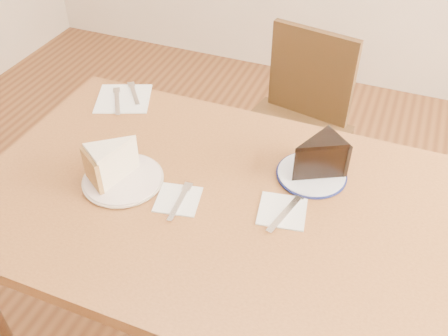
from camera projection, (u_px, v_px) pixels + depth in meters
The scene contains 13 objects.
table at pixel (207, 221), 1.34m from camera, with size 1.20×0.80×0.75m.
chair_far at pixel (292, 129), 1.98m from camera, with size 0.48×0.48×0.83m.
plate_cream at pixel (123, 180), 1.31m from camera, with size 0.20×0.20×0.01m, color silver.
plate_navy at pixel (311, 174), 1.33m from camera, with size 0.18×0.18×0.01m, color white.
carrot_cake at pixel (116, 161), 1.29m from camera, with size 0.09×0.13×0.09m, color white, non-canonical shape.
chocolate_cake at pixel (315, 160), 1.29m from camera, with size 0.09×0.13×0.10m, color black, non-canonical shape.
napkin_cream at pixel (178, 199), 1.26m from camera, with size 0.11×0.11×0.00m, color white.
napkin_navy at pixel (282, 211), 1.23m from camera, with size 0.12×0.12×0.00m, color white.
napkin_spare at pixel (124, 99), 1.62m from camera, with size 0.17×0.17×0.00m, color white.
fork_cream at pixel (179, 202), 1.25m from camera, with size 0.01×0.14×0.00m, color silver.
knife_navy at pixel (287, 211), 1.22m from camera, with size 0.02×0.17×0.00m, color silver.
fork_spare at pixel (134, 94), 1.63m from camera, with size 0.01×0.14×0.00m, color silver.
knife_spare at pixel (117, 101), 1.60m from camera, with size 0.01×0.16×0.00m, color silver.
Camera 1 is at (0.38, -0.84, 1.63)m, focal length 40.00 mm.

